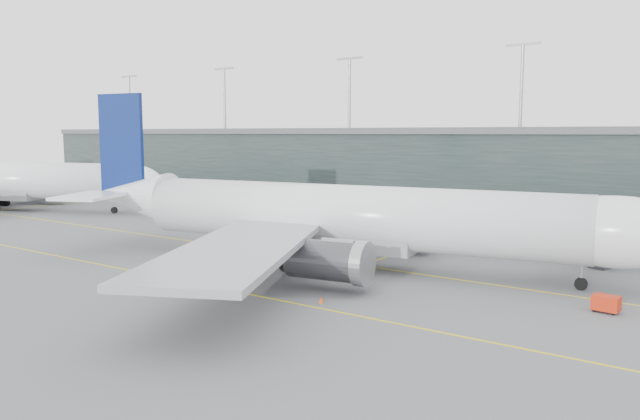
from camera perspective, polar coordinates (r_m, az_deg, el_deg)
The scene contains 14 objects.
ground at distance 73.64m, azimuth 2.06°, elevation -4.09°, with size 320.00×320.00×0.00m, color #57565B.
taxiline_a at distance 70.39m, azimuth 0.26°, elevation -4.60°, with size 160.00×0.25×0.02m, color gold.
taxiline_b at distance 58.37m, azimuth -8.89°, elevation -7.14°, with size 160.00×0.25×0.02m, color gold.
taxiline_lead_main at distance 88.68m, azimuth 11.92°, elevation -2.32°, with size 0.25×60.00×0.02m, color gold.
taxiline_lead_adj at distance 140.77m, azimuth -19.46°, elevation 0.86°, with size 0.25×60.00×0.02m, color gold.
terminal at distance 125.01m, azimuth 16.89°, elevation 3.73°, with size 240.00×36.00×29.00m.
main_aircraft at distance 66.38m, azimuth 2.30°, elevation -0.62°, with size 68.09×63.26×19.14m.
gse_cart at distance 55.19m, azimuth 24.69°, elevation -7.74°, with size 2.14×1.49×1.37m.
uld_a at distance 83.64m, azimuth 3.33°, elevation -2.11°, with size 2.06×1.71×1.77m.
uld_b at distance 85.09m, azimuth 4.59°, elevation -1.99°, with size 1.94×1.59×1.69m.
uld_c at distance 82.91m, azimuth 6.86°, elevation -2.21°, with size 2.20×1.87×1.80m.
cone_wing_stbd at distance 52.97m, azimuth 0.11°, elevation -8.19°, with size 0.39×0.39×0.62m, color #F4480D.
cone_wing_port at distance 79.33m, azimuth 13.09°, elevation -3.22°, with size 0.42×0.42×0.67m, color orange.
cone_tail at distance 73.10m, azimuth -9.63°, elevation -3.95°, with size 0.50×0.50×0.80m, color #D8580C.
Camera 1 is at (39.69, -60.36, 14.26)m, focal length 35.00 mm.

